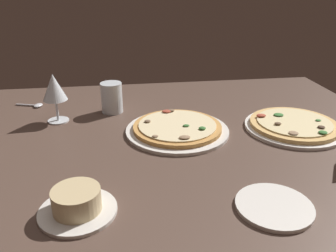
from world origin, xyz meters
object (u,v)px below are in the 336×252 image
wine_glass_far (54,88)px  pizza_side (294,125)px  water_glass (112,99)px  side_plate (274,206)px  spoon (35,105)px  pizza_main (177,129)px  ramekin_on_saucer (77,203)px

wine_glass_far → pizza_side: bearing=167.1°
pizza_side → water_glass: 59.91cm
side_plate → spoon: spoon is taller
pizza_side → side_plate: (22.43, 36.59, -0.75)cm
pizza_main → wine_glass_far: size_ratio=1.97×
water_glass → side_plate: 67.86cm
ramekin_on_saucer → side_plate: (-39.70, 4.26, -1.81)cm
pizza_main → ramekin_on_saucer: (26.20, 35.16, 1.08)cm
pizza_side → pizza_main: bearing=-4.5°
pizza_side → wine_glass_far: (72.86, -16.74, 9.90)cm
ramekin_on_saucer → wine_glass_far: (10.73, -49.08, 8.84)cm
water_glass → side_plate: size_ratio=0.65×
water_glass → side_plate: water_glass is taller
wine_glass_far → spoon: bearing=-55.8°
ramekin_on_saucer → wine_glass_far: size_ratio=1.00×
pizza_side → wine_glass_far: 75.41cm
pizza_side → spoon: (83.12, -31.83, -0.74)cm
water_glass → side_plate: bearing=119.1°
wine_glass_far → ramekin_on_saucer: bearing=102.3°
ramekin_on_saucer → water_glass: bearing=-97.0°
pizza_side → ramekin_on_saucer: ramekin_on_saucer is taller
wine_glass_far → water_glass: 19.56cm
pizza_main → spoon: (47.19, -29.00, -0.72)cm
pizza_side → wine_glass_far: bearing=-12.9°
pizza_main → pizza_side: 36.04cm
wine_glass_far → side_plate: bearing=133.4°
side_plate → wine_glass_far: bearing=-46.6°
ramekin_on_saucer → spoon: size_ratio=1.54×
wine_glass_far → spoon: size_ratio=1.54×
pizza_main → pizza_side: size_ratio=1.05×
water_glass → spoon: bearing=-18.4°
ramekin_on_saucer → spoon: 67.53cm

